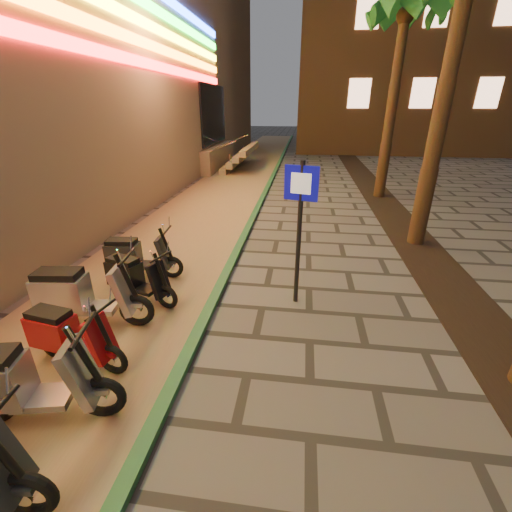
# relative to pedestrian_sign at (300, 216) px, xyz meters

# --- Properties ---
(ground) EXTENTS (120.00, 120.00, 0.00)m
(ground) POSITION_rel_pedestrian_sign_xyz_m (-0.58, -3.65, -1.64)
(ground) COLOR #474442
(ground) RESTS_ON ground
(parking_strip) EXTENTS (3.40, 60.00, 0.01)m
(parking_strip) POSITION_rel_pedestrian_sign_xyz_m (-3.18, 6.35, -1.63)
(parking_strip) COLOR #8C7251
(parking_strip) RESTS_ON ground
(green_curb) EXTENTS (0.18, 60.00, 0.10)m
(green_curb) POSITION_rel_pedestrian_sign_xyz_m (-1.48, 6.35, -1.59)
(green_curb) COLOR #235E33
(green_curb) RESTS_ON ground
(planting_strip) EXTENTS (1.20, 40.00, 0.02)m
(planting_strip) POSITION_rel_pedestrian_sign_xyz_m (3.02, 1.35, -1.63)
(planting_strip) COLOR black
(planting_strip) RESTS_ON ground
(palm_d) EXTENTS (2.97, 3.02, 7.16)m
(palm_d) POSITION_rel_pedestrian_sign_xyz_m (3.02, 8.35, 4.31)
(palm_d) COLOR #472D19
(palm_d) RESTS_ON ground
(pedestrian_sign) EXTENTS (0.55, 0.17, 2.53)m
(pedestrian_sign) POSITION_rel_pedestrian_sign_xyz_m (0.00, 0.00, 0.00)
(pedestrian_sign) COLOR black
(pedestrian_sign) RESTS_ON ground
(scooter_5) EXTENTS (1.78, 0.82, 1.25)m
(scooter_5) POSITION_rel_pedestrian_sign_xyz_m (-2.94, -3.02, -1.09)
(scooter_5) COLOR black
(scooter_5) RESTS_ON ground
(scooter_6) EXTENTS (1.48, 0.63, 1.04)m
(scooter_6) POSITION_rel_pedestrian_sign_xyz_m (-3.04, -2.06, -1.19)
(scooter_6) COLOR black
(scooter_6) RESTS_ON ground
(scooter_7) EXTENTS (1.83, 0.71, 1.28)m
(scooter_7) POSITION_rel_pedestrian_sign_xyz_m (-3.37, -1.21, -1.08)
(scooter_7) COLOR black
(scooter_7) RESTS_ON ground
(scooter_8) EXTENTS (1.46, 0.78, 1.04)m
(scooter_8) POSITION_rel_pedestrian_sign_xyz_m (-2.91, -0.33, -1.18)
(scooter_8) COLOR black
(scooter_8) RESTS_ON ground
(scooter_9) EXTENTS (1.55, 0.57, 1.09)m
(scooter_9) POSITION_rel_pedestrian_sign_xyz_m (-3.30, 0.53, -1.16)
(scooter_9) COLOR black
(scooter_9) RESTS_ON ground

